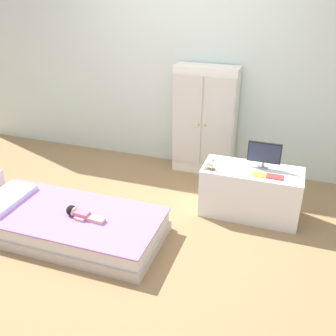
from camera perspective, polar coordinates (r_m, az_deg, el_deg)
The scene contains 11 objects.
ground_plane at distance 3.84m, azimuth -3.91°, elevation -8.84°, with size 10.00×10.00×0.02m, color #99754C.
back_wall at distance 4.69m, azimuth 3.20°, elevation 16.06°, with size 6.40×0.05×2.70m, color silver.
bed at distance 3.78m, azimuth -14.45°, elevation -8.02°, with size 1.77×0.81×0.24m.
pillow at distance 4.08m, azimuth -22.84°, elevation -4.13°, with size 0.32×0.58×0.05m, color silver.
doll at distance 3.62m, azimuth -13.11°, elevation -6.50°, with size 0.39×0.14×0.10m.
wardrobe at distance 4.64m, azimuth 5.47°, elevation 6.93°, with size 0.73×0.30×1.30m.
tv_stand at distance 3.98m, azimuth 12.07°, elevation -3.51°, with size 0.97×0.43×0.51m, color white.
tv_monitor at distance 3.85m, azimuth 14.04°, elevation 2.10°, with size 0.32×0.10×0.27m.
rocking_horse_toy at distance 3.76m, azimuth 6.34°, elevation 0.61°, with size 0.11×0.04×0.13m.
book_yellow at distance 3.76m, azimuth 13.34°, elevation -0.95°, with size 0.13×0.10×0.01m, color gold.
book_red at distance 3.76m, azimuth 15.50°, elevation -1.26°, with size 0.16×0.10×0.01m, color #CC3838.
Camera 1 is at (1.25, -2.86, 2.23)m, focal length 41.27 mm.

